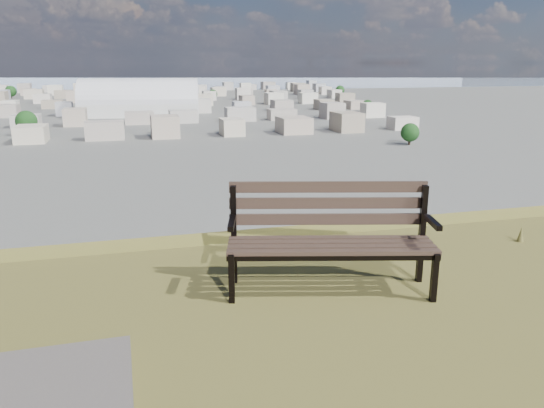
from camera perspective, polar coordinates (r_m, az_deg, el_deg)
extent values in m
cube|color=#3A2921|center=(4.51, 6.65, -5.19)|extent=(1.77, 0.53, 0.04)
cube|color=#3A2921|center=(4.62, 6.47, -4.68)|extent=(1.77, 0.53, 0.04)
cube|color=#3A2921|center=(4.73, 6.29, -4.19)|extent=(1.77, 0.53, 0.04)
cube|color=#3A2921|center=(4.84, 6.12, -3.72)|extent=(1.77, 0.53, 0.04)
cube|color=#3A2921|center=(4.87, 6.06, -1.63)|extent=(1.76, 0.48, 0.10)
cube|color=#3A2921|center=(4.86, 6.07, 0.10)|extent=(1.76, 0.48, 0.10)
cube|color=#3A2921|center=(4.85, 6.09, 1.84)|extent=(1.76, 0.48, 0.10)
cube|color=black|center=(4.54, -4.37, -7.96)|extent=(0.06, 0.07, 0.44)
cube|color=black|center=(4.86, -4.11, -3.36)|extent=(0.06, 0.07, 0.92)
cube|color=black|center=(4.66, -4.26, -4.84)|extent=(0.17, 0.50, 0.05)
cube|color=black|center=(4.53, -4.36, -2.07)|extent=(0.14, 0.36, 0.05)
cube|color=black|center=(4.75, 17.06, -7.53)|extent=(0.06, 0.07, 0.44)
cube|color=black|center=(5.06, 15.82, -3.17)|extent=(0.06, 0.07, 0.92)
cube|color=black|center=(4.87, 16.53, -4.57)|extent=(0.17, 0.50, 0.05)
cube|color=black|center=(4.74, 16.93, -1.91)|extent=(0.14, 0.36, 0.05)
cube|color=black|center=(4.51, 6.65, -5.77)|extent=(1.76, 0.48, 0.04)
cube|color=black|center=(4.87, 6.09, -4.19)|extent=(1.76, 0.48, 0.04)
cone|color=brown|center=(6.71, 25.22, -2.94)|extent=(0.08, 0.08, 0.18)
cube|color=silver|center=(291.77, -13.95, 9.85)|extent=(62.97, 32.52, 6.71)
cylinder|color=white|center=(291.51, -13.99, 10.51)|extent=(62.97, 32.52, 25.48)
cube|color=#AA9D92|center=(205.85, -24.64, 7.03)|extent=(11.00, 11.00, 7.00)
cube|color=#B4A18F|center=(203.25, -17.92, 7.58)|extent=(11.00, 11.00, 7.00)
cube|color=#B1B1B6|center=(203.47, -11.10, 8.03)|extent=(11.00, 11.00, 7.00)
cube|color=beige|center=(206.49, -4.38, 8.36)|extent=(11.00, 11.00, 7.00)
cube|color=#9F907A|center=(212.21, 2.07, 8.57)|extent=(11.00, 11.00, 7.00)
cube|color=beige|center=(220.40, 8.11, 8.67)|extent=(11.00, 11.00, 7.00)
cube|color=#B4ACA3|center=(230.81, 13.67, 8.67)|extent=(11.00, 11.00, 7.00)
cube|color=#B1B1B6|center=(256.90, -25.56, 8.25)|extent=(11.00, 11.00, 7.00)
cube|color=beige|center=(253.69, -20.18, 8.72)|extent=(11.00, 11.00, 7.00)
cube|color=#9F907A|center=(252.73, -14.70, 9.12)|extent=(11.00, 11.00, 7.00)
cube|color=beige|center=(254.04, -9.22, 9.44)|extent=(11.00, 11.00, 7.00)
cube|color=#B4ACA3|center=(257.59, -3.83, 9.67)|extent=(11.00, 11.00, 7.00)
cube|color=silver|center=(263.29, 1.37, 9.81)|extent=(11.00, 11.00, 7.00)
cube|color=#AA9D92|center=(271.00, 6.32, 9.87)|extent=(11.00, 11.00, 7.00)
cube|color=#B4A18F|center=(280.56, 10.97, 9.86)|extent=(11.00, 11.00, 7.00)
cube|color=beige|center=(308.08, -26.18, 9.06)|extent=(11.00, 11.00, 7.00)
cube|color=#B4ACA3|center=(304.46, -21.70, 9.47)|extent=(11.00, 11.00, 7.00)
cube|color=silver|center=(302.71, -17.13, 9.83)|extent=(11.00, 11.00, 7.00)
cube|color=#AA9D92|center=(302.86, -12.53, 10.13)|extent=(11.00, 11.00, 7.00)
cube|color=#B4A18F|center=(304.90, -7.95, 10.37)|extent=(11.00, 11.00, 7.00)
cube|color=#B1B1B6|center=(308.80, -3.46, 10.54)|extent=(11.00, 11.00, 7.00)
cube|color=beige|center=(314.49, 0.90, 10.64)|extent=(11.00, 11.00, 7.00)
cube|color=#9F907A|center=(321.87, 5.09, 10.69)|extent=(11.00, 11.00, 7.00)
cube|color=beige|center=(330.83, 9.07, 10.68)|extent=(11.00, 11.00, 7.00)
cube|color=#B4A18F|center=(359.33, -26.62, 9.63)|extent=(11.00, 11.00, 7.00)
cube|color=#B1B1B6|center=(355.42, -22.79, 10.00)|extent=(11.00, 11.00, 7.00)
cube|color=beige|center=(353.11, -18.88, 10.33)|extent=(11.00, 11.00, 7.00)
cube|color=#9F907A|center=(352.42, -14.92, 10.62)|extent=(11.00, 11.00, 7.00)
cube|color=beige|center=(353.36, -10.97, 10.85)|extent=(11.00, 11.00, 7.00)
cube|color=#B4ACA3|center=(355.92, -7.05, 11.04)|extent=(11.00, 11.00, 7.00)
cube|color=silver|center=(360.07, -3.19, 11.17)|extent=(11.00, 11.00, 7.00)
cube|color=#AA9D92|center=(365.75, 0.56, 11.25)|extent=(11.00, 11.00, 7.00)
cube|color=#B4A18F|center=(372.88, 4.19, 11.28)|extent=(11.00, 11.00, 7.00)
cube|color=#B1B1B6|center=(381.40, 7.66, 11.27)|extent=(11.00, 11.00, 7.00)
cube|color=#B4ACA3|center=(410.62, -26.96, 10.07)|extent=(11.00, 11.00, 7.00)
cube|color=silver|center=(406.50, -23.61, 10.40)|extent=(11.00, 11.00, 7.00)
cube|color=#AA9D92|center=(403.76, -20.19, 10.70)|extent=(11.00, 11.00, 7.00)
cube|color=#B4A18F|center=(402.44, -16.73, 10.97)|extent=(11.00, 11.00, 7.00)
cube|color=#B1B1B6|center=(402.55, -13.26, 11.20)|extent=(11.00, 11.00, 7.00)
cube|color=beige|center=(404.09, -9.79, 11.39)|extent=(11.00, 11.00, 7.00)
cube|color=#9F907A|center=(407.04, -6.36, 11.53)|extent=(11.00, 11.00, 7.00)
cube|color=beige|center=(411.37, -2.99, 11.64)|extent=(11.00, 11.00, 7.00)
cube|color=#B4ACA3|center=(417.04, 0.30, 11.70)|extent=(11.00, 11.00, 7.00)
cube|color=silver|center=(424.00, 3.50, 11.73)|extent=(11.00, 11.00, 7.00)
cube|color=#AA9D92|center=(432.17, 6.59, 11.72)|extent=(11.00, 11.00, 7.00)
cube|color=#9F907A|center=(461.94, -27.22, 10.40)|extent=(11.00, 11.00, 7.00)
cube|color=beige|center=(457.65, -24.24, 10.71)|extent=(11.00, 11.00, 7.00)
cube|color=#B4ACA3|center=(454.59, -21.21, 10.98)|extent=(11.00, 11.00, 7.00)
cube|color=silver|center=(452.78, -18.14, 11.23)|extent=(11.00, 11.00, 7.00)
cube|color=#AA9D92|center=(452.24, -15.05, 11.45)|extent=(11.00, 11.00, 7.00)
cube|color=#B4A18F|center=(452.98, -11.96, 11.64)|extent=(11.00, 11.00, 7.00)
cube|color=#B1B1B6|center=(454.98, -8.88, 11.80)|extent=(11.00, 11.00, 7.00)
cube|color=beige|center=(458.23, -5.83, 11.92)|extent=(11.00, 11.00, 7.00)
cube|color=#9F907A|center=(462.70, -2.83, 12.00)|extent=(11.00, 11.00, 7.00)
cube|color=beige|center=(468.37, 0.10, 12.05)|extent=(11.00, 11.00, 7.00)
cube|color=#B4ACA3|center=(475.18, 2.96, 12.08)|extent=(11.00, 11.00, 7.00)
cube|color=silver|center=(483.08, 5.73, 12.07)|extent=(11.00, 11.00, 7.00)
cube|color=#9F907A|center=(508.86, -24.75, 10.95)|extent=(11.00, 11.00, 7.00)
cube|color=beige|center=(505.54, -22.03, 11.21)|extent=(11.00, 11.00, 7.00)
cube|color=#B4ACA3|center=(503.34, -19.27, 11.44)|extent=(11.00, 11.00, 7.00)
cube|color=silver|center=(502.28, -16.49, 11.65)|extent=(11.00, 11.00, 7.00)
cube|color=#AA9D92|center=(502.37, -13.70, 11.84)|extent=(11.00, 11.00, 7.00)
cube|color=#B4A18F|center=(503.60, -10.91, 11.99)|extent=(11.00, 11.00, 7.00)
cube|color=#B1B1B6|center=(505.97, -8.14, 12.12)|extent=(11.00, 11.00, 7.00)
cube|color=beige|center=(509.46, -5.40, 12.22)|extent=(11.00, 11.00, 7.00)
cube|color=#9F907A|center=(514.05, -2.71, 12.29)|extent=(11.00, 11.00, 7.00)
cube|color=beige|center=(519.71, -0.06, 12.34)|extent=(11.00, 11.00, 7.00)
cube|color=#B4ACA3|center=(526.40, 2.53, 12.36)|extent=(11.00, 11.00, 7.00)
cube|color=silver|center=(534.09, 5.04, 12.35)|extent=(11.00, 11.00, 7.00)
cube|color=#9F907A|center=(560.10, -25.17, 11.15)|extent=(11.00, 11.00, 7.00)
cube|color=beige|center=(556.57, -22.70, 11.39)|extent=(11.00, 11.00, 7.00)
cube|color=#B4ACA3|center=(554.06, -20.19, 11.61)|extent=(11.00, 11.00, 7.00)
cube|color=silver|center=(552.57, -17.67, 11.81)|extent=(11.00, 11.00, 7.00)
cube|color=#AA9D92|center=(552.13, -15.13, 11.99)|extent=(11.00, 11.00, 7.00)
cube|color=#B4A18F|center=(552.73, -12.59, 12.15)|extent=(11.00, 11.00, 7.00)
cube|color=#B1B1B6|center=(554.38, -10.06, 12.28)|extent=(11.00, 11.00, 7.00)
cube|color=beige|center=(557.05, -7.54, 12.39)|extent=(11.00, 11.00, 7.00)
cube|color=#9F907A|center=(560.73, -5.05, 12.47)|extent=(11.00, 11.00, 7.00)
cube|color=beige|center=(565.42, -2.60, 12.53)|extent=(11.00, 11.00, 7.00)
cube|color=#B4ACA3|center=(571.07, -0.19, 12.57)|extent=(11.00, 11.00, 7.00)
cube|color=silver|center=(577.66, 2.17, 12.59)|extent=(11.00, 11.00, 7.00)
cube|color=#AA9D92|center=(585.17, 4.47, 12.58)|extent=(11.00, 11.00, 7.00)
cylinder|color=#2E2217|center=(187.70, 14.56, 6.51)|extent=(0.80, 0.80, 2.10)
sphere|color=#173211|center=(187.30, 14.63, 7.46)|extent=(6.30, 6.30, 6.30)
cylinder|color=#2E2217|center=(226.35, -24.80, 7.06)|extent=(0.80, 0.80, 2.70)
sphere|color=#173211|center=(225.92, -24.91, 8.08)|extent=(8.10, 8.10, 8.10)
cylinder|color=#2E2217|center=(312.05, 10.21, 9.92)|extent=(0.80, 0.80, 1.95)
sphere|color=#173211|center=(311.82, 10.23, 10.45)|extent=(5.85, 5.85, 5.85)
cylinder|color=#2E2217|center=(407.19, -6.35, 11.20)|extent=(0.80, 0.80, 2.25)
sphere|color=#173211|center=(406.99, -6.37, 11.67)|extent=(6.75, 6.75, 6.75)
cylinder|color=#2E2217|center=(470.67, -26.22, 10.32)|extent=(0.80, 0.80, 2.85)
sphere|color=#173211|center=(470.45, -26.28, 10.83)|extent=(8.55, 8.55, 8.55)
cylinder|color=#2E2217|center=(305.62, -7.18, 9.95)|extent=(0.80, 0.80, 2.10)
sphere|color=#173211|center=(305.37, -7.20, 10.53)|extent=(6.30, 6.30, 6.30)
cylinder|color=#2E2217|center=(456.03, 7.32, 11.58)|extent=(0.80, 0.80, 2.55)
sphere|color=#173211|center=(455.83, 7.33, 12.06)|extent=(7.65, 7.65, 7.65)
cube|color=#8DA1B4|center=(902.04, -15.26, 12.71)|extent=(2400.00, 700.00, 0.12)
cube|color=#868FA6|center=(1399.90, -9.06, 14.57)|extent=(700.00, 220.00, 45.00)
cube|color=#868FA6|center=(1573.05, 9.81, 14.83)|extent=(500.00, 220.00, 60.00)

